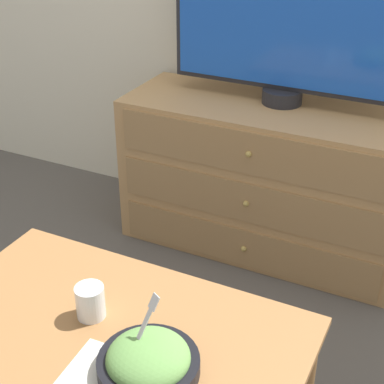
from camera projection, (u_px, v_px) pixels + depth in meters
The scene contains 7 objects.
ground_plane at pixel (298, 222), 2.77m from camera, with size 12.00×12.00×0.00m, color #56514C.
dresser at pixel (265, 180), 2.46m from camera, with size 1.18×0.45×0.64m.
tv at pixel (289, 16), 2.18m from camera, with size 0.93×0.16×0.66m.
coffee_table at pixel (116, 347), 1.50m from camera, with size 0.96×0.54×0.47m.
takeout_bowl at pixel (148, 361), 1.32m from camera, with size 0.23×0.23×0.18m.
drink_cup at pixel (91, 303), 1.49m from camera, with size 0.07×0.07×0.09m.
napkin at pixel (102, 372), 1.34m from camera, with size 0.17×0.17×0.00m.
Camera 1 is at (0.58, -2.33, 1.48)m, focal length 55.00 mm.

